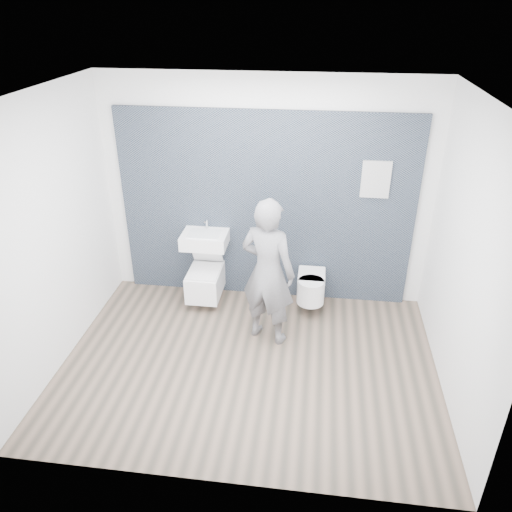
# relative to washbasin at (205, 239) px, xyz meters

# --- Properties ---
(ground) EXTENTS (4.00, 4.00, 0.00)m
(ground) POSITION_rel_washbasin_xyz_m (0.72, -1.23, -0.85)
(ground) COLOR brown
(ground) RESTS_ON ground
(room_shell) EXTENTS (4.00, 4.00, 4.00)m
(room_shell) POSITION_rel_washbasin_xyz_m (0.72, -1.23, 0.89)
(room_shell) COLOR silver
(room_shell) RESTS_ON ground
(tile_wall) EXTENTS (3.60, 0.06, 2.40)m
(tile_wall) POSITION_rel_washbasin_xyz_m (0.72, 0.24, -0.85)
(tile_wall) COLOR black
(tile_wall) RESTS_ON ground
(washbasin) EXTENTS (0.56, 0.42, 0.42)m
(washbasin) POSITION_rel_washbasin_xyz_m (0.00, 0.00, 0.00)
(washbasin) COLOR white
(washbasin) RESTS_ON ground
(toilet_square) EXTENTS (0.40, 0.59, 0.74)m
(toilet_square) POSITION_rel_washbasin_xyz_m (-0.00, -0.08, -0.54)
(toilet_square) COLOR white
(toilet_square) RESTS_ON ground
(toilet_rounded) EXTENTS (0.34, 0.57, 0.31)m
(toilet_rounded) POSITION_rel_washbasin_xyz_m (1.34, -0.08, -0.53)
(toilet_rounded) COLOR white
(toilet_rounded) RESTS_ON ground
(info_placard) EXTENTS (0.33, 0.03, 0.44)m
(info_placard) POSITION_rel_washbasin_xyz_m (2.01, 0.19, -0.85)
(info_placard) COLOR white
(info_placard) RESTS_ON ground
(visitor) EXTENTS (0.73, 0.60, 1.72)m
(visitor) POSITION_rel_washbasin_xyz_m (0.87, -0.73, 0.01)
(visitor) COLOR slate
(visitor) RESTS_ON ground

